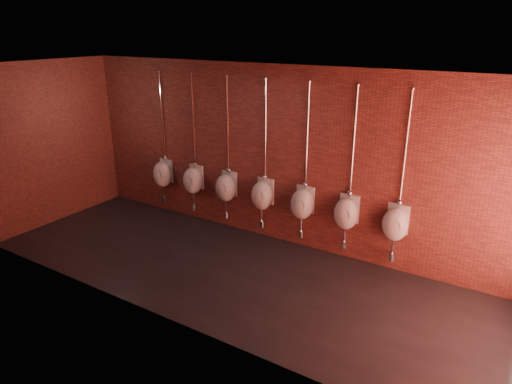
{
  "coord_description": "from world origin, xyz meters",
  "views": [
    {
      "loc": [
        3.85,
        -5.36,
        3.78
      ],
      "look_at": [
        -0.04,
        0.9,
        1.1
      ],
      "focal_mm": 32.0,
      "sensor_mm": 36.0,
      "label": 1
    }
  ],
  "objects_px": {
    "urinal_1": "(193,180)",
    "urinal_3": "(262,195)",
    "urinal_6": "(395,223)",
    "urinal_2": "(226,187)",
    "urinal_0": "(163,173)",
    "urinal_4": "(302,203)",
    "urinal_5": "(346,213)"
  },
  "relations": [
    {
      "from": "urinal_3",
      "to": "urinal_5",
      "type": "relative_size",
      "value": 1.0
    },
    {
      "from": "urinal_3",
      "to": "urinal_6",
      "type": "distance_m",
      "value": 2.44
    },
    {
      "from": "urinal_1",
      "to": "urinal_2",
      "type": "distance_m",
      "value": 0.81
    },
    {
      "from": "urinal_3",
      "to": "urinal_6",
      "type": "xyz_separation_m",
      "value": [
        2.44,
        0.0,
        0.0
      ]
    },
    {
      "from": "urinal_0",
      "to": "urinal_5",
      "type": "distance_m",
      "value": 4.07
    },
    {
      "from": "urinal_4",
      "to": "urinal_1",
      "type": "bearing_deg",
      "value": 180.0
    },
    {
      "from": "urinal_4",
      "to": "urinal_2",
      "type": "bearing_deg",
      "value": 180.0
    },
    {
      "from": "urinal_6",
      "to": "urinal_3",
      "type": "bearing_deg",
      "value": 180.0
    },
    {
      "from": "urinal_0",
      "to": "urinal_5",
      "type": "bearing_deg",
      "value": 0.0
    },
    {
      "from": "urinal_2",
      "to": "urinal_4",
      "type": "height_order",
      "value": "same"
    },
    {
      "from": "urinal_1",
      "to": "urinal_3",
      "type": "height_order",
      "value": "same"
    },
    {
      "from": "urinal_2",
      "to": "urinal_6",
      "type": "height_order",
      "value": "same"
    },
    {
      "from": "urinal_2",
      "to": "urinal_3",
      "type": "relative_size",
      "value": 1.0
    },
    {
      "from": "urinal_0",
      "to": "urinal_6",
      "type": "relative_size",
      "value": 1.0
    },
    {
      "from": "urinal_4",
      "to": "urinal_6",
      "type": "bearing_deg",
      "value": 0.0
    },
    {
      "from": "urinal_1",
      "to": "urinal_6",
      "type": "distance_m",
      "value": 4.07
    },
    {
      "from": "urinal_0",
      "to": "urinal_5",
      "type": "xyz_separation_m",
      "value": [
        4.07,
        0.0,
        0.0
      ]
    },
    {
      "from": "urinal_3",
      "to": "urinal_6",
      "type": "relative_size",
      "value": 1.0
    },
    {
      "from": "urinal_1",
      "to": "urinal_6",
      "type": "relative_size",
      "value": 1.0
    },
    {
      "from": "urinal_4",
      "to": "urinal_6",
      "type": "xyz_separation_m",
      "value": [
        1.63,
        0.0,
        0.0
      ]
    },
    {
      "from": "urinal_0",
      "to": "urinal_2",
      "type": "height_order",
      "value": "same"
    },
    {
      "from": "urinal_3",
      "to": "urinal_5",
      "type": "xyz_separation_m",
      "value": [
        1.63,
        0.0,
        0.0
      ]
    },
    {
      "from": "urinal_2",
      "to": "urinal_3",
      "type": "xyz_separation_m",
      "value": [
        0.81,
        0.0,
        0.0
      ]
    },
    {
      "from": "urinal_1",
      "to": "urinal_6",
      "type": "height_order",
      "value": "same"
    },
    {
      "from": "urinal_0",
      "to": "urinal_6",
      "type": "bearing_deg",
      "value": 0.0
    },
    {
      "from": "urinal_1",
      "to": "urinal_5",
      "type": "bearing_deg",
      "value": 0.0
    },
    {
      "from": "urinal_0",
      "to": "urinal_5",
      "type": "height_order",
      "value": "same"
    },
    {
      "from": "urinal_5",
      "to": "urinal_0",
      "type": "bearing_deg",
      "value": 180.0
    },
    {
      "from": "urinal_1",
      "to": "urinal_5",
      "type": "distance_m",
      "value": 3.26
    },
    {
      "from": "urinal_4",
      "to": "urinal_5",
      "type": "bearing_deg",
      "value": 0.0
    },
    {
      "from": "urinal_0",
      "to": "urinal_2",
      "type": "distance_m",
      "value": 1.63
    },
    {
      "from": "urinal_5",
      "to": "urinal_2",
      "type": "bearing_deg",
      "value": 180.0
    }
  ]
}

